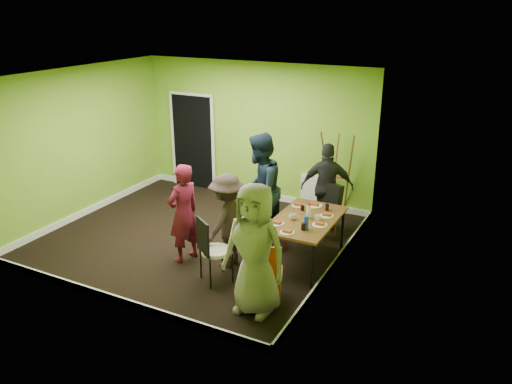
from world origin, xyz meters
TOP-DOWN VIEW (x-y plane):
  - ground at (0.00, 0.00)m, footprint 5.00×5.00m
  - room_walls at (-0.02, 0.04)m, footprint 5.04×4.54m
  - dining_table at (2.00, 0.02)m, footprint 0.90×1.50m
  - chair_left_far at (1.28, 0.26)m, footprint 0.46×0.46m
  - chair_left_near at (1.10, -0.45)m, footprint 0.48×0.47m
  - chair_back_end at (2.01, 1.18)m, footprint 0.53×0.56m
  - chair_front_end at (1.98, -1.24)m, footprint 0.47×0.47m
  - chair_bentwood at (1.01, -1.14)m, footprint 0.54×0.55m
  - easel at (1.83, 2.02)m, footprint 0.66×0.62m
  - plate_near_left at (1.71, 0.44)m, footprint 0.22×0.22m
  - plate_near_right at (1.69, -0.37)m, footprint 0.22×0.22m
  - plate_far_back at (1.94, 0.56)m, footprint 0.26×0.26m
  - plate_far_front at (1.95, -0.58)m, footprint 0.21×0.21m
  - plate_wall_back at (2.26, 0.25)m, footprint 0.22×0.22m
  - plate_wall_front at (2.28, -0.12)m, footprint 0.23×0.23m
  - thermos at (2.04, 0.05)m, footprint 0.07×0.07m
  - blue_bottle at (2.15, -0.36)m, footprint 0.07×0.07m
  - orange_bottle at (1.95, 0.21)m, footprint 0.03×0.03m
  - glass_mid at (1.84, 0.29)m, footprint 0.06×0.06m
  - glass_back at (2.19, 0.47)m, footprint 0.06×0.06m
  - glass_front at (2.12, -0.39)m, footprint 0.07×0.07m
  - cup_a at (1.84, -0.11)m, footprint 0.11×0.11m
  - cup_b at (2.19, 0.02)m, footprint 0.10×0.10m
  - person_standing at (0.28, -0.76)m, footprint 0.53×0.66m
  - person_left_far at (1.06, 0.33)m, footprint 0.79×0.98m
  - person_left_near at (0.96, -0.59)m, footprint 0.66×1.02m
  - person_back_end at (1.87, 1.38)m, footprint 1.01×0.68m
  - person_front_end at (1.90, -1.51)m, footprint 0.88×0.58m

SIDE VIEW (x-z plane):
  - ground at x=0.00m, z-range 0.00..0.00m
  - chair_front_end at x=1.98m, z-range 0.05..0.93m
  - chair_left_far at x=1.28m, z-range 0.06..0.96m
  - chair_left_near at x=1.10m, z-range 0.06..0.99m
  - chair_bentwood at x=1.01m, z-range 0.05..1.06m
  - chair_back_end at x=2.01m, z-range 0.19..1.12m
  - dining_table at x=2.00m, z-range 0.32..1.07m
  - person_left_near at x=0.96m, z-range 0.00..1.48m
  - plate_near_left at x=1.71m, z-range 0.75..0.76m
  - plate_near_right at x=1.69m, z-range 0.75..0.76m
  - plate_far_back at x=1.94m, z-range 0.75..0.76m
  - plate_far_front at x=1.95m, z-range 0.75..0.76m
  - plate_wall_back at x=2.26m, z-range 0.75..0.76m
  - plate_wall_front at x=2.28m, z-range 0.75..0.76m
  - orange_bottle at x=1.95m, z-range 0.75..0.83m
  - cup_a at x=1.84m, z-range 0.75..0.84m
  - glass_mid at x=1.84m, z-range 0.75..0.84m
  - person_back_end at x=1.87m, z-range 0.00..1.59m
  - cup_b at x=2.19m, z-range 0.75..0.84m
  - person_standing at x=0.28m, z-range 0.00..1.59m
  - glass_back at x=2.19m, z-range 0.75..0.85m
  - glass_front at x=2.12m, z-range 0.75..0.86m
  - easel at x=1.83m, z-range -0.01..1.64m
  - blue_bottle at x=2.15m, z-range 0.75..0.96m
  - thermos at x=2.04m, z-range 0.75..0.97m
  - person_front_end at x=1.90m, z-range 0.00..1.79m
  - person_left_far at x=1.06m, z-range 0.00..1.91m
  - room_walls at x=-0.02m, z-range -0.42..2.40m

